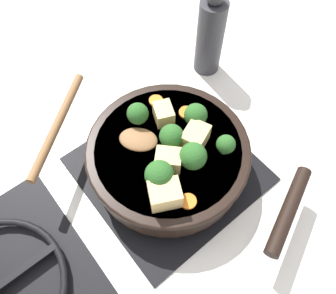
% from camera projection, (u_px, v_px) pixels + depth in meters
% --- Properties ---
extents(ground_plane, '(2.40, 2.40, 0.00)m').
position_uv_depth(ground_plane, '(168.00, 170.00, 0.65)').
color(ground_plane, white).
extents(front_burner_grate, '(0.31, 0.31, 0.03)m').
position_uv_depth(front_burner_grate, '(168.00, 167.00, 0.64)').
color(front_burner_grate, black).
rests_on(front_burner_grate, ground_plane).
extents(skillet_pan, '(0.39, 0.31, 0.06)m').
position_uv_depth(skillet_pan, '(169.00, 155.00, 0.59)').
color(skillet_pan, black).
rests_on(skillet_pan, front_burner_grate).
extents(wooden_spoon, '(0.24, 0.23, 0.02)m').
position_uv_depth(wooden_spoon, '(92.00, 131.00, 0.58)').
color(wooden_spoon, brown).
rests_on(wooden_spoon, skillet_pan).
extents(tofu_cube_center_large, '(0.06, 0.06, 0.04)m').
position_uv_depth(tofu_cube_center_large, '(165.00, 194.00, 0.50)').
color(tofu_cube_center_large, '#DBB770').
rests_on(tofu_cube_center_large, skillet_pan).
extents(tofu_cube_near_handle, '(0.05, 0.05, 0.03)m').
position_uv_depth(tofu_cube_near_handle, '(164.00, 114.00, 0.59)').
color(tofu_cube_near_handle, '#DBB770').
rests_on(tofu_cube_near_handle, skillet_pan).
extents(tofu_cube_east_chunk, '(0.05, 0.05, 0.03)m').
position_uv_depth(tofu_cube_east_chunk, '(168.00, 160.00, 0.54)').
color(tofu_cube_east_chunk, '#DBB770').
rests_on(tofu_cube_east_chunk, skillet_pan).
extents(tofu_cube_west_chunk, '(0.05, 0.06, 0.04)m').
position_uv_depth(tofu_cube_west_chunk, '(195.00, 137.00, 0.56)').
color(tofu_cube_west_chunk, '#DBB770').
rests_on(tofu_cube_west_chunk, skillet_pan).
extents(broccoli_floret_near_spoon, '(0.04, 0.04, 0.05)m').
position_uv_depth(broccoli_floret_near_spoon, '(138.00, 114.00, 0.57)').
color(broccoli_floret_near_spoon, '#709956').
rests_on(broccoli_floret_near_spoon, skillet_pan).
extents(broccoli_floret_center_top, '(0.03, 0.03, 0.04)m').
position_uv_depth(broccoli_floret_center_top, '(226.00, 145.00, 0.55)').
color(broccoli_floret_center_top, '#709956').
rests_on(broccoli_floret_center_top, skillet_pan).
extents(broccoli_floret_east_rim, '(0.04, 0.04, 0.05)m').
position_uv_depth(broccoli_floret_east_rim, '(170.00, 135.00, 0.55)').
color(broccoli_floret_east_rim, '#709956').
rests_on(broccoli_floret_east_rim, skillet_pan).
extents(broccoli_floret_west_rim, '(0.04, 0.04, 0.05)m').
position_uv_depth(broccoli_floret_west_rim, '(196.00, 115.00, 0.57)').
color(broccoli_floret_west_rim, '#709956').
rests_on(broccoli_floret_west_rim, skillet_pan).
extents(broccoli_floret_north_edge, '(0.05, 0.05, 0.05)m').
position_uv_depth(broccoli_floret_north_edge, '(159.00, 175.00, 0.51)').
color(broccoli_floret_north_edge, '#709956').
rests_on(broccoli_floret_north_edge, skillet_pan).
extents(broccoli_floret_south_cluster, '(0.05, 0.05, 0.05)m').
position_uv_depth(broccoli_floret_south_cluster, '(193.00, 156.00, 0.53)').
color(broccoli_floret_south_cluster, '#709956').
rests_on(broccoli_floret_south_cluster, skillet_pan).
extents(carrot_slice_orange_thin, '(0.03, 0.03, 0.01)m').
position_uv_depth(carrot_slice_orange_thin, '(188.00, 201.00, 0.52)').
color(carrot_slice_orange_thin, orange).
rests_on(carrot_slice_orange_thin, skillet_pan).
extents(carrot_slice_near_center, '(0.03, 0.03, 0.01)m').
position_uv_depth(carrot_slice_near_center, '(186.00, 113.00, 0.61)').
color(carrot_slice_near_center, orange).
rests_on(carrot_slice_near_center, skillet_pan).
extents(carrot_slice_edge_slice, '(0.03, 0.03, 0.01)m').
position_uv_depth(carrot_slice_edge_slice, '(156.00, 101.00, 0.62)').
color(carrot_slice_edge_slice, orange).
rests_on(carrot_slice_edge_slice, skillet_pan).
extents(pepper_mill, '(0.06, 0.06, 0.21)m').
position_uv_depth(pepper_mill, '(210.00, 35.00, 0.70)').
color(pepper_mill, '#333338').
rests_on(pepper_mill, ground_plane).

